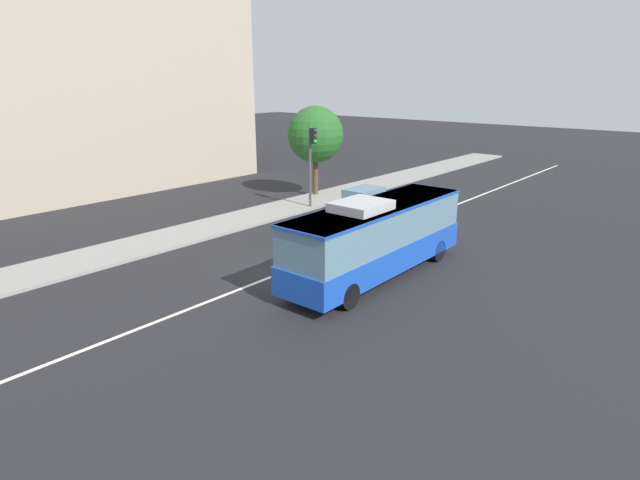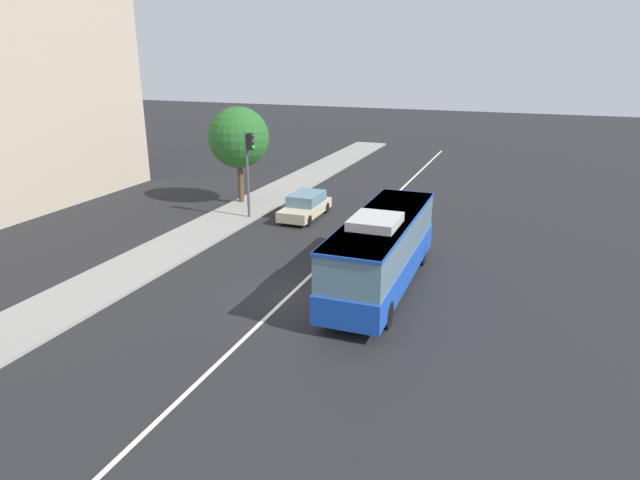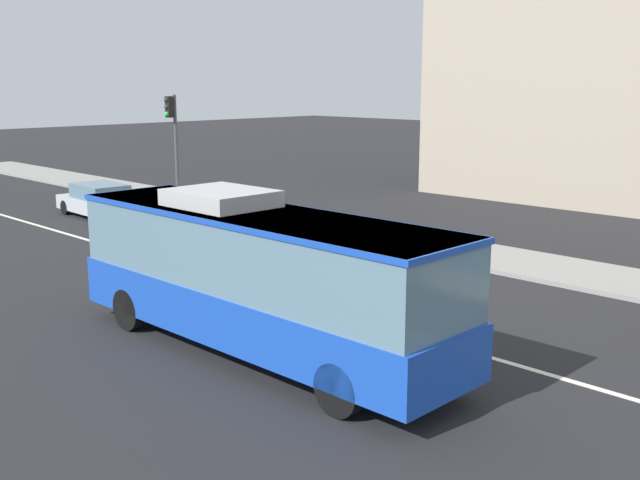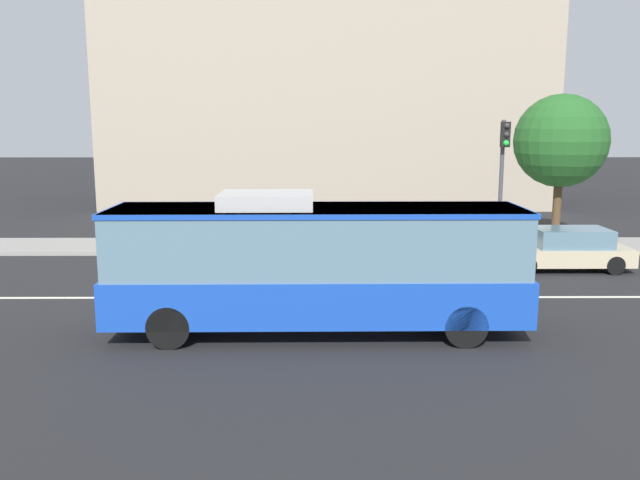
{
  "view_description": "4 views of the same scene",
  "coord_description": "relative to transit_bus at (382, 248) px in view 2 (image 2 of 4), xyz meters",
  "views": [
    {
      "loc": [
        -14.95,
        -14.83,
        8.05
      ],
      "look_at": [
        1.01,
        -1.26,
        1.49
      ],
      "focal_mm": 29.06,
      "sensor_mm": 36.0,
      "label": 1
    },
    {
      "loc": [
        -18.94,
        -8.69,
        9.5
      ],
      "look_at": [
        1.8,
        -0.72,
        1.99
      ],
      "focal_mm": 31.28,
      "sensor_mm": 36.0,
      "label": 2
    },
    {
      "loc": [
        14.23,
        -13.4,
        5.79
      ],
      "look_at": [
        1.45,
        -0.54,
        1.97
      ],
      "focal_mm": 42.41,
      "sensor_mm": 36.0,
      "label": 3
    },
    {
      "loc": [
        2.29,
        -18.91,
        5.1
      ],
      "look_at": [
        2.39,
        -1.09,
        1.93
      ],
      "focal_mm": 37.11,
      "sensor_mm": 36.0,
      "label": 4
    }
  ],
  "objects": [
    {
      "name": "ground_plane",
      "position": [
        -2.28,
        3.28,
        -1.81
      ],
      "size": [
        160.0,
        160.0,
        0.0
      ],
      "primitive_type": "plane",
      "color": "black"
    },
    {
      "name": "sidewalk_kerb",
      "position": [
        -2.28,
        11.18,
        -1.74
      ],
      "size": [
        80.0,
        3.26,
        0.14
      ],
      "primitive_type": "cube",
      "color": "gray",
      "rests_on": "ground_plane"
    },
    {
      "name": "lane_centre_line",
      "position": [
        -2.28,
        3.28,
        -1.8
      ],
      "size": [
        76.0,
        0.16,
        0.01
      ],
      "primitive_type": "cube",
      "color": "silver",
      "rests_on": "ground_plane"
    },
    {
      "name": "transit_bus",
      "position": [
        0.0,
        0.0,
        0.0
      ],
      "size": [
        10.02,
        2.58,
        3.46
      ],
      "rotation": [
        0.0,
        0.0,
        0.01
      ],
      "color": "#1947B7",
      "rests_on": "ground_plane"
    },
    {
      "name": "sedan_beige",
      "position": [
        8.74,
        7.03,
        -1.09
      ],
      "size": [
        4.51,
        1.83,
        1.46
      ],
      "rotation": [
        0.0,
        0.0,
        3.14
      ],
      "color": "#C6B793",
      "rests_on": "ground_plane"
    },
    {
      "name": "traffic_light_mid_block",
      "position": [
        7.21,
        9.9,
        1.75
      ],
      "size": [
        0.32,
        0.62,
        5.2
      ],
      "rotation": [
        0.0,
        0.0,
        -1.56
      ],
      "color": "#47474C",
      "rests_on": "ground_plane"
    },
    {
      "name": "street_tree_kerbside_left",
      "position": [
        10.26,
        12.24,
        2.52
      ],
      "size": [
        3.88,
        3.88,
        6.29
      ],
      "color": "#4C3823",
      "rests_on": "ground_plane"
    }
  ]
}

